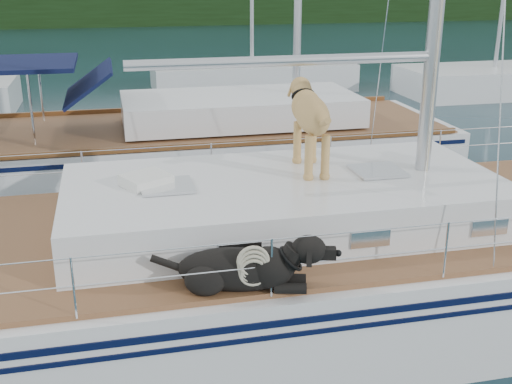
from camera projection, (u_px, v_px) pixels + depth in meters
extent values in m
plane|color=black|center=(221.00, 319.00, 8.10)|extent=(120.00, 120.00, 0.00)
cube|color=#595147|center=(118.00, 17.00, 50.39)|extent=(92.00, 1.00, 1.20)
cube|color=silver|center=(220.00, 284.00, 7.93)|extent=(12.00, 3.80, 1.40)
cube|color=brown|center=(219.00, 230.00, 7.69)|extent=(11.52, 3.50, 0.06)
cube|color=silver|center=(284.00, 201.00, 7.76)|extent=(5.20, 2.50, 0.55)
cylinder|color=silver|center=(286.00, 61.00, 7.21)|extent=(3.60, 0.12, 0.12)
cylinder|color=silver|center=(251.00, 242.00, 5.89)|extent=(10.56, 0.01, 0.01)
cylinder|color=silver|center=(197.00, 145.00, 9.10)|extent=(10.56, 0.01, 0.01)
cube|color=blue|center=(143.00, 190.00, 8.89)|extent=(0.62, 0.43, 0.05)
cube|color=silver|center=(146.00, 180.00, 7.42)|extent=(0.65, 0.61, 0.13)
torus|color=beige|center=(253.00, 261.00, 5.96)|extent=(0.41, 0.16, 0.40)
cube|color=silver|center=(184.00, 158.00, 13.36)|extent=(11.00, 3.50, 1.30)
cube|color=brown|center=(183.00, 128.00, 13.14)|extent=(10.56, 3.29, 0.06)
cube|color=silver|center=(240.00, 108.00, 13.28)|extent=(4.80, 2.30, 0.55)
cube|color=#0D1138|center=(10.00, 64.00, 12.00)|extent=(2.40, 2.30, 0.08)
cube|color=silver|center=(252.00, 78.00, 23.53)|extent=(7.20, 3.00, 1.10)
cube|color=silver|center=(493.00, 83.00, 22.47)|extent=(6.40, 3.00, 1.10)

